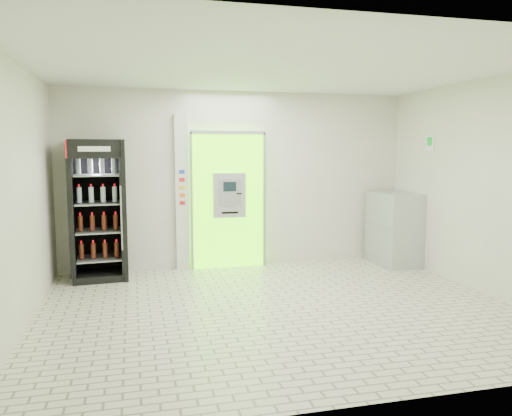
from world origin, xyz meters
name	(u,v)px	position (x,y,z in m)	size (l,w,h in m)	color
ground	(279,308)	(0.00, 0.00, 0.00)	(6.00, 6.00, 0.00)	beige
room_shell	(280,164)	(0.00, 0.00, 1.84)	(6.00, 6.00, 6.00)	silver
atm_assembly	(228,199)	(-0.20, 2.41, 1.17)	(1.30, 0.24, 2.33)	#5BF202
pillar	(182,193)	(-0.98, 2.45, 1.30)	(0.22, 0.11, 2.60)	silver
beverage_cooler	(98,213)	(-2.31, 2.14, 1.04)	(0.86, 0.80, 2.17)	black
steel_cabinet	(394,229)	(2.67, 1.90, 0.63)	(0.67, 0.98, 1.27)	#ACAFB4
exit_sign	(430,143)	(2.99, 1.40, 2.12)	(0.02, 0.22, 0.26)	white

